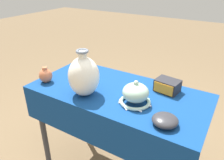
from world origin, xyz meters
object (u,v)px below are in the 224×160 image
object	(u,v)px
vase_tall_bulbous	(84,76)
mosaic_tile_box	(167,86)
jar_round_cobalt	(83,64)
jar_round_terracotta	(46,75)
bowl_shallow_charcoal	(165,120)
vase_dome_bell	(135,94)

from	to	relation	value
vase_tall_bulbous	mosaic_tile_box	size ratio (longest dim) A/B	1.83
jar_round_cobalt	jar_round_terracotta	world-z (taller)	jar_round_terracotta
vase_tall_bulbous	jar_round_terracotta	world-z (taller)	vase_tall_bulbous
jar_round_terracotta	mosaic_tile_box	bearing A→B (deg)	22.34
bowl_shallow_charcoal	jar_round_terracotta	world-z (taller)	jar_round_terracotta
vase_tall_bulbous	bowl_shallow_charcoal	bearing A→B (deg)	-3.31
mosaic_tile_box	bowl_shallow_charcoal	size ratio (longest dim) A/B	1.20
mosaic_tile_box	bowl_shallow_charcoal	world-z (taller)	mosaic_tile_box
vase_tall_bulbous	mosaic_tile_box	bearing A→B (deg)	35.90
vase_dome_bell	jar_round_cobalt	xyz separation A→B (m)	(-0.61, 0.25, -0.01)
vase_tall_bulbous	vase_dome_bell	bearing A→B (deg)	12.91
mosaic_tile_box	jar_round_cobalt	xyz separation A→B (m)	(-0.74, -0.01, 0.01)
vase_tall_bulbous	jar_round_cobalt	size ratio (longest dim) A/B	2.78
vase_dome_bell	jar_round_cobalt	world-z (taller)	vase_dome_bell
vase_dome_bell	mosaic_tile_box	bearing A→B (deg)	64.77
bowl_shallow_charcoal	jar_round_terracotta	distance (m)	0.94
vase_tall_bulbous	mosaic_tile_box	distance (m)	0.58
jar_round_cobalt	bowl_shallow_charcoal	bearing A→B (deg)	-23.12
bowl_shallow_charcoal	jar_round_cobalt	bearing A→B (deg)	156.88
vase_dome_bell	bowl_shallow_charcoal	size ratio (longest dim) A/B	1.48
vase_tall_bulbous	bowl_shallow_charcoal	xyz separation A→B (m)	(0.57, -0.03, -0.11)
vase_dome_bell	bowl_shallow_charcoal	bearing A→B (deg)	-25.47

